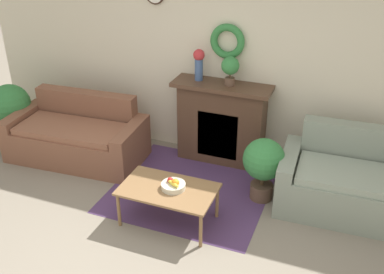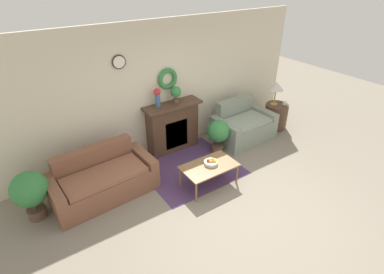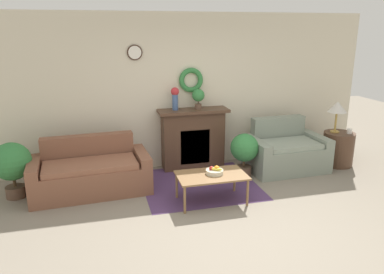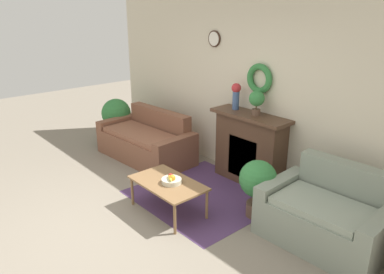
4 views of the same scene
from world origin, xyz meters
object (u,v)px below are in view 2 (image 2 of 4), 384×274
at_px(coffee_table, 209,167).
at_px(potted_plant_floor_by_couch, 30,191).
at_px(fireplace, 173,127).
at_px(table_lamp, 276,87).
at_px(couch_left, 103,180).
at_px(mug, 284,103).
at_px(loveseat_right, 243,126).
at_px(vase_on_mantel_left, 157,96).
at_px(potted_plant_on_mantel, 176,93).
at_px(potted_plant_floor_by_loveseat, 218,133).
at_px(side_table_by_loveseat, 276,116).
at_px(fruit_bowl, 211,162).

distance_m(coffee_table, potted_plant_floor_by_couch, 2.92).
xyz_separation_m(fireplace, table_lamp, (2.54, -0.50, 0.52)).
distance_m(couch_left, mug, 4.53).
xyz_separation_m(loveseat_right, vase_on_mantel_left, (-1.88, 0.51, 0.99)).
xyz_separation_m(coffee_table, potted_plant_on_mantel, (0.20, 1.43, 0.91)).
bearing_deg(potted_plant_floor_by_loveseat, side_table_by_loveseat, 3.48).
relative_size(side_table_by_loveseat, table_lamp, 1.08).
bearing_deg(table_lamp, vase_on_mantel_left, 170.01).
height_order(table_lamp, mug, table_lamp).
bearing_deg(fireplace, potted_plant_floor_by_couch, -168.96).
height_order(loveseat_right, coffee_table, loveseat_right).
relative_size(couch_left, mug, 20.36).
bearing_deg(mug, side_table_by_loveseat, 142.13).
bearing_deg(potted_plant_on_mantel, vase_on_mantel_left, 177.19).
xyz_separation_m(coffee_table, vase_on_mantel_left, (-0.21, 1.45, 0.92)).
bearing_deg(side_table_by_loveseat, potted_plant_floor_by_couch, -179.90).
bearing_deg(potted_plant_floor_by_couch, table_lamp, 0.69).
bearing_deg(fireplace, table_lamp, -11.08).
relative_size(fruit_bowl, side_table_by_loveseat, 0.41).
bearing_deg(potted_plant_on_mantel, potted_plant_floor_by_loveseat, -46.44).
height_order(fireplace, fruit_bowl, fireplace).
distance_m(fruit_bowl, potted_plant_floor_by_couch, 2.96).
bearing_deg(potted_plant_floor_by_loveseat, fruit_bowl, -135.26).
height_order(couch_left, potted_plant_floor_by_loveseat, couch_left).
relative_size(fruit_bowl, table_lamp, 0.45).
relative_size(vase_on_mantel_left, potted_plant_floor_by_couch, 0.46).
bearing_deg(fruit_bowl, fireplace, 87.88).
relative_size(fireplace, loveseat_right, 0.89).
xyz_separation_m(side_table_by_loveseat, vase_on_mantel_left, (-2.92, 0.56, 1.00)).
bearing_deg(couch_left, mug, -4.03).
bearing_deg(side_table_by_loveseat, table_lamp, 141.34).
relative_size(coffee_table, potted_plant_on_mantel, 2.82).
height_order(vase_on_mantel_left, potted_plant_on_mantel, vase_on_mantel_left).
xyz_separation_m(potted_plant_on_mantel, potted_plant_floor_by_loveseat, (0.62, -0.65, -0.82)).
xyz_separation_m(mug, potted_plant_floor_by_loveseat, (-2.02, -0.02, -0.18)).
distance_m(fireplace, potted_plant_on_mantel, 0.76).
bearing_deg(loveseat_right, couch_left, 179.67).
distance_m(fireplace, mug, 2.81).
distance_m(mug, potted_plant_floor_by_couch, 5.62).
distance_m(mug, potted_plant_on_mantel, 2.79).
bearing_deg(couch_left, potted_plant_floor_by_couch, 173.66).
bearing_deg(mug, fruit_bowl, -164.40).
distance_m(fruit_bowl, table_lamp, 2.82).
distance_m(fireplace, vase_on_mantel_left, 0.82).
height_order(loveseat_right, fruit_bowl, loveseat_right).
bearing_deg(coffee_table, mug, 15.65).
bearing_deg(mug, potted_plant_floor_by_couch, 179.11).
height_order(fruit_bowl, potted_plant_floor_by_couch, potted_plant_floor_by_couch).
relative_size(fruit_bowl, potted_plant_floor_by_loveseat, 0.34).
bearing_deg(vase_on_mantel_left, coffee_table, -81.78).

